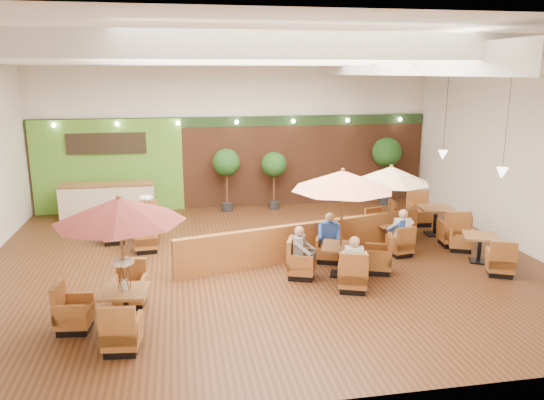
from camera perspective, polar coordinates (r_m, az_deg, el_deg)
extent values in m
plane|color=#381E0F|center=(13.65, -0.87, -6.67)|extent=(14.00, 14.00, 0.00)
cube|color=silver|center=(18.86, -3.91, 7.53)|extent=(14.00, 0.04, 5.50)
cube|color=silver|center=(7.23, 6.84, -2.37)|extent=(14.00, 0.04, 5.50)
cube|color=silver|center=(15.69, 25.32, 5.05)|extent=(0.04, 12.00, 5.50)
cube|color=white|center=(12.83, -0.96, 17.04)|extent=(14.00, 12.00, 0.04)
cube|color=brown|center=(18.95, -3.83, 4.06)|extent=(13.90, 0.10, 3.20)
cube|color=#1E3819|center=(18.76, -3.90, 8.42)|extent=(13.90, 0.12, 0.35)
cube|color=#54942A|center=(18.92, -17.19, 3.46)|extent=(5.00, 0.08, 3.20)
cube|color=black|center=(18.73, -17.39, 5.83)|extent=(2.60, 0.08, 0.70)
cube|color=white|center=(13.82, 13.98, 14.12)|extent=(0.60, 11.00, 0.60)
cube|color=white|center=(8.90, 3.39, 16.30)|extent=(13.60, 0.12, 0.45)
cube|color=white|center=(11.54, 0.13, 15.69)|extent=(13.60, 0.12, 0.45)
cube|color=white|center=(14.10, -1.84, 15.30)|extent=(13.60, 0.12, 0.45)
cube|color=white|center=(16.77, -3.25, 15.01)|extent=(13.60, 0.12, 0.45)
cylinder|color=black|center=(14.08, 24.11, 9.06)|extent=(0.01, 0.01, 3.20)
cone|color=white|center=(14.26, 23.49, 2.66)|extent=(0.28, 0.28, 0.28)
cylinder|color=black|center=(16.64, 18.30, 10.07)|extent=(0.01, 0.01, 3.20)
cone|color=white|center=(16.80, 17.90, 4.62)|extent=(0.28, 0.28, 0.28)
sphere|color=#FFEAC6|center=(18.83, -22.43, 7.46)|extent=(0.14, 0.14, 0.14)
sphere|color=#FFEAC6|center=(18.52, -16.33, 7.85)|extent=(0.14, 0.14, 0.14)
sphere|color=#FFEAC6|center=(18.42, -10.07, 8.15)|extent=(0.14, 0.14, 0.14)
sphere|color=#FFEAC6|center=(18.53, -3.82, 8.36)|extent=(0.14, 0.14, 0.14)
sphere|color=#FFEAC6|center=(18.86, 2.30, 8.47)|extent=(0.14, 0.14, 0.14)
sphere|color=#FFEAC6|center=(19.39, 8.14, 8.49)|extent=(0.14, 0.14, 0.14)
sphere|color=#FFEAC6|center=(20.11, 13.62, 8.42)|extent=(0.14, 0.14, 0.14)
cube|color=beige|center=(18.37, -17.23, -0.18)|extent=(3.00, 0.70, 1.10)
cube|color=brown|center=(18.25, -17.37, 1.65)|extent=(3.00, 0.75, 0.06)
cube|color=brown|center=(13.74, 3.69, -4.42)|extent=(6.84, 1.89, 0.97)
cube|color=brown|center=(10.47, -15.52, -9.45)|extent=(0.94, 0.94, 0.06)
cylinder|color=black|center=(10.61, -15.39, -11.19)|extent=(0.10, 0.10, 0.66)
cube|color=black|center=(10.76, -15.28, -12.87)|extent=(0.50, 0.50, 0.04)
cube|color=brown|center=(9.79, -15.84, -13.85)|extent=(0.68, 0.68, 0.32)
cube|color=brown|center=(9.43, -15.92, -12.95)|extent=(0.62, 0.17, 0.70)
cube|color=brown|center=(9.77, -17.61, -12.75)|extent=(0.14, 0.55, 0.28)
cube|color=brown|center=(9.65, -14.20, -12.86)|extent=(0.14, 0.55, 0.28)
cube|color=black|center=(9.90, -15.75, -15.03)|extent=(0.61, 0.61, 0.14)
cube|color=brown|center=(11.50, -14.98, -9.55)|extent=(0.68, 0.68, 0.32)
cube|color=brown|center=(11.63, -15.12, -7.70)|extent=(0.62, 0.17, 0.70)
cube|color=brown|center=(11.37, -13.60, -8.65)|extent=(0.14, 0.55, 0.28)
cube|color=brown|center=(11.48, -16.47, -8.61)|extent=(0.14, 0.55, 0.28)
cube|color=black|center=(11.59, -14.91, -10.59)|extent=(0.61, 0.61, 0.14)
cube|color=brown|center=(10.77, -20.48, -11.59)|extent=(0.68, 0.68, 0.32)
cube|color=brown|center=(10.64, -19.21, -10.06)|extent=(0.17, 0.62, 0.70)
cube|color=brown|center=(10.95, -20.15, -10.02)|extent=(0.55, 0.14, 0.28)
cube|color=brown|center=(10.44, -21.02, -11.26)|extent=(0.55, 0.14, 0.28)
cube|color=black|center=(10.87, -20.38, -12.69)|extent=(0.61, 0.61, 0.14)
cylinder|color=brown|center=(10.28, -15.70, -6.74)|extent=(0.06, 0.06, 2.49)
cone|color=#561D19|center=(9.97, -16.09, -0.99)|extent=(2.39, 2.39, 0.45)
sphere|color=brown|center=(9.92, -16.18, 0.30)|extent=(0.10, 0.10, 0.10)
cylinder|color=silver|center=(10.42, -15.56, -8.74)|extent=(0.10, 0.10, 0.22)
cube|color=brown|center=(12.67, 7.39, -4.97)|extent=(1.09, 1.09, 0.06)
cylinder|color=black|center=(12.78, 7.34, -6.46)|extent=(0.10, 0.10, 0.66)
cube|color=black|center=(12.90, 7.29, -7.92)|extent=(0.58, 0.58, 0.04)
cube|color=brown|center=(11.96, 8.70, -8.29)|extent=(0.80, 0.80, 0.32)
cube|color=brown|center=(11.67, 9.56, -7.32)|extent=(0.62, 0.31, 0.70)
cube|color=brown|center=(11.90, 7.33, -7.34)|extent=(0.26, 0.54, 0.28)
cube|color=brown|center=(11.89, 10.15, -7.45)|extent=(0.26, 0.54, 0.28)
cube|color=black|center=(12.05, 8.67, -9.31)|extent=(0.71, 0.71, 0.14)
cube|color=brown|center=(13.66, 6.14, -5.40)|extent=(0.80, 0.80, 0.32)
cube|color=brown|center=(13.77, 5.53, -3.92)|extent=(0.62, 0.31, 0.70)
cube|color=brown|center=(13.58, 7.38, -4.66)|extent=(0.26, 0.54, 0.28)
cube|color=brown|center=(13.62, 4.94, -4.55)|extent=(0.26, 0.54, 0.28)
cube|color=black|center=(13.74, 6.11, -6.31)|extent=(0.71, 0.71, 0.14)
cube|color=brown|center=(12.56, 3.16, -7.07)|extent=(0.80, 0.80, 0.32)
cube|color=brown|center=(12.60, 4.17, -5.57)|extent=(0.31, 0.62, 0.70)
cube|color=brown|center=(12.77, 3.33, -5.77)|extent=(0.54, 0.26, 0.28)
cube|color=brown|center=(12.22, 3.01, -6.66)|extent=(0.54, 0.26, 0.28)
cube|color=black|center=(12.65, 3.15, -8.04)|extent=(0.71, 0.71, 0.14)
cube|color=brown|center=(13.11, 11.32, -6.42)|extent=(0.80, 0.80, 0.32)
cube|color=brown|center=(12.85, 10.51, -5.38)|extent=(0.31, 0.62, 0.70)
cube|color=brown|center=(12.77, 11.39, -6.02)|extent=(0.54, 0.26, 0.28)
cube|color=brown|center=(13.32, 11.34, -5.19)|extent=(0.54, 0.26, 0.28)
cube|color=black|center=(13.19, 11.27, -7.36)|extent=(0.71, 0.71, 0.14)
cylinder|color=brown|center=(12.51, 7.46, -2.67)|extent=(0.06, 0.06, 2.50)
cone|color=tan|center=(12.25, 7.62, 2.14)|extent=(2.40, 2.40, 0.45)
sphere|color=brown|center=(12.21, 7.65, 3.20)|extent=(0.10, 0.10, 0.10)
cube|color=brown|center=(15.04, 12.43, -2.53)|extent=(0.88, 0.88, 0.05)
cylinder|color=black|center=(15.13, 12.37, -3.65)|extent=(0.09, 0.09, 0.58)
cube|color=black|center=(15.22, 12.31, -4.76)|extent=(0.46, 0.46, 0.04)
cube|color=brown|center=(14.42, 13.62, -4.84)|extent=(0.64, 0.64, 0.28)
cube|color=brown|center=(14.12, 13.89, -4.11)|extent=(0.55, 0.19, 0.62)
cube|color=brown|center=(14.22, 12.81, -4.30)|extent=(0.16, 0.49, 0.25)
cube|color=brown|center=(14.51, 14.50, -4.05)|extent=(0.16, 0.49, 0.25)
cube|color=black|center=(14.48, 13.58, -5.60)|extent=(0.57, 0.57, 0.12)
cube|color=brown|center=(15.89, 11.21, -2.99)|extent=(0.64, 0.64, 0.28)
cube|color=brown|center=(16.03, 11.11, -1.85)|extent=(0.55, 0.19, 0.62)
cube|color=brown|center=(15.98, 12.02, -2.28)|extent=(0.16, 0.49, 0.25)
cube|color=brown|center=(15.71, 10.45, -2.48)|extent=(0.16, 0.49, 0.25)
cube|color=black|center=(15.95, 11.18, -3.69)|extent=(0.57, 0.57, 0.12)
cube|color=brown|center=(14.85, 9.36, -4.08)|extent=(0.64, 0.64, 0.28)
cube|color=brown|center=(14.81, 10.28, -3.10)|extent=(0.19, 0.55, 0.62)
cube|color=brown|center=(15.01, 8.89, -3.17)|extent=(0.49, 0.16, 0.25)
cube|color=brown|center=(14.59, 9.89, -3.70)|extent=(0.49, 0.16, 0.25)
cube|color=black|center=(14.92, 9.33, -4.83)|extent=(0.57, 0.57, 0.12)
cylinder|color=brown|center=(14.92, 12.52, -0.80)|extent=(0.06, 0.06, 2.21)
cone|color=beige|center=(14.73, 12.70, 2.68)|extent=(2.12, 2.12, 0.45)
sphere|color=brown|center=(14.69, 12.75, 3.56)|extent=(0.10, 0.10, 0.10)
cube|color=brown|center=(15.47, -13.31, -1.87)|extent=(0.91, 0.91, 0.06)
cylinder|color=black|center=(15.56, -13.24, -3.08)|extent=(0.10, 0.10, 0.64)
cube|color=black|center=(15.66, -13.17, -4.28)|extent=(0.48, 0.48, 0.04)
cube|color=brown|center=(14.70, -13.39, -4.36)|extent=(0.66, 0.66, 0.31)
cube|color=brown|center=(14.38, -13.61, -3.56)|extent=(0.61, 0.16, 0.68)
cube|color=brown|center=(14.64, -14.54, -3.70)|extent=(0.13, 0.54, 0.27)
cube|color=brown|center=(14.66, -12.33, -3.56)|extent=(0.13, 0.54, 0.27)
cube|color=black|center=(14.77, -13.35, -5.18)|extent=(0.59, 0.59, 0.14)
cube|color=brown|center=(16.47, -13.08, -2.40)|extent=(0.66, 0.66, 0.31)
cube|color=brown|center=(16.64, -13.01, -1.19)|extent=(0.61, 0.16, 0.68)
cube|color=brown|center=(16.43, -12.14, -1.68)|extent=(0.13, 0.54, 0.27)
cube|color=brown|center=(16.41, -14.10, -1.81)|extent=(0.13, 0.54, 0.27)
cube|color=black|center=(16.53, -13.04, -3.15)|extent=(0.59, 0.59, 0.14)
cube|color=brown|center=(15.66, -16.61, -3.45)|extent=(0.66, 0.66, 0.31)
cube|color=brown|center=(15.53, -15.77, -2.41)|extent=(0.16, 0.61, 0.68)
cube|color=brown|center=(15.88, -16.65, -2.49)|extent=(0.54, 0.13, 0.27)
cube|color=brown|center=(15.34, -16.66, -3.05)|extent=(0.54, 0.13, 0.27)
cube|color=black|center=(15.73, -16.55, -4.23)|extent=(0.59, 0.59, 0.14)
cylinder|color=silver|center=(15.44, -13.34, -1.38)|extent=(0.10, 0.10, 0.22)
cube|color=brown|center=(14.43, 21.52, -3.63)|extent=(1.08, 1.08, 0.06)
cylinder|color=black|center=(14.52, 21.41, -4.90)|extent=(0.10, 0.10, 0.63)
cube|color=black|center=(14.63, 21.29, -6.15)|extent=(0.57, 0.57, 0.04)
cube|color=brown|center=(13.82, 23.34, -6.30)|extent=(0.79, 0.79, 0.31)
cube|color=brown|center=(13.61, 24.34, -5.42)|extent=(0.58, 0.33, 0.67)
cube|color=brown|center=(13.72, 22.27, -5.50)|extent=(0.29, 0.51, 0.27)
cube|color=brown|center=(13.81, 24.56, -5.59)|extent=(0.29, 0.51, 0.27)
cube|color=black|center=(13.90, 23.26, -7.16)|extent=(0.70, 0.70, 0.13)
cube|color=brown|center=(15.29, 19.62, -4.11)|extent=(0.79, 0.79, 0.31)
cube|color=brown|center=(15.34, 18.96, -2.87)|extent=(0.58, 0.33, 0.67)
cube|color=brown|center=(15.26, 20.72, -3.47)|extent=(0.29, 0.51, 0.27)
cube|color=brown|center=(15.20, 18.63, -3.37)|extent=(0.29, 0.51, 0.27)
cube|color=black|center=(15.35, 19.56, -4.90)|extent=(0.70, 0.70, 0.13)
cube|color=brown|center=(16.39, 17.25, -0.90)|extent=(1.07, 1.07, 0.07)
cylinder|color=black|center=(16.48, 17.15, -2.21)|extent=(0.11, 0.11, 0.73)
cube|color=black|center=(16.59, 17.06, -3.51)|extent=(0.56, 0.56, 0.04)
cube|color=brown|center=(15.62, 18.89, -3.51)|extent=(0.78, 0.78, 0.36)
cube|color=brown|center=(15.31, 19.62, -2.61)|extent=(0.70, 0.21, 0.78)
cube|color=brown|center=(15.44, 17.83, -2.76)|extent=(0.17, 0.62, 0.31)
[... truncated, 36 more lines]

